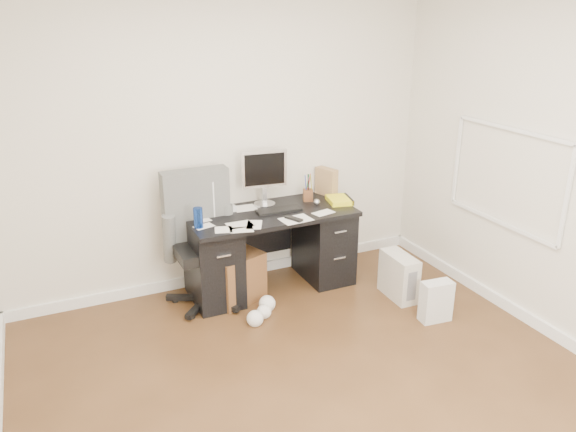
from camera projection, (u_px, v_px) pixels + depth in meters
name	position (u px, v px, depth m)	size (l,w,h in m)	color
ground	(326.00, 400.00, 3.76)	(4.00, 4.00, 0.00)	#442B15
room_shell	(336.00, 158.00, 3.22)	(4.02, 4.02, 2.71)	silver
desk	(271.00, 248.00, 5.14)	(1.50, 0.70, 0.75)	black
loose_papers	(251.00, 217.00, 4.90)	(1.10, 0.60, 0.00)	silver
lcd_monitor	(264.00, 178.00, 5.09)	(0.42, 0.24, 0.53)	silver
keyboard	(279.00, 210.00, 5.02)	(0.41, 0.14, 0.02)	black
computer_mouse	(317.00, 202.00, 5.17)	(0.06, 0.06, 0.06)	silver
travel_mug	(198.00, 218.00, 4.63)	(0.08, 0.08, 0.17)	#163A9B
white_binder	(210.00, 195.00, 4.96)	(0.13, 0.28, 0.32)	silver
magazine_file	(326.00, 182.00, 5.44)	(0.11, 0.23, 0.26)	#9F754D
pen_cup	(308.00, 187.00, 5.26)	(0.11, 0.11, 0.26)	#5A2C19
yellow_book	(339.00, 200.00, 5.26)	(0.20, 0.26, 0.04)	#FFF41B
paper_remote	(296.00, 218.00, 4.83)	(0.26, 0.21, 0.02)	silver
office_chair	(204.00, 241.00, 4.80)	(0.67, 0.67, 1.18)	#515351
pc_tower	(399.00, 276.00, 5.03)	(0.18, 0.41, 0.41)	beige
shopping_bag	(436.00, 301.00, 4.66)	(0.26, 0.19, 0.35)	silver
wicker_basket	(232.00, 275.00, 5.01)	(0.44, 0.44, 0.44)	#4C2B16
desk_printer	(237.00, 277.00, 5.24)	(0.37, 0.30, 0.22)	slate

